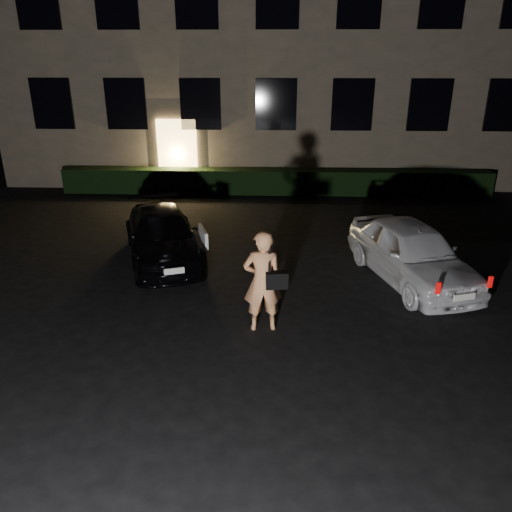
{
  "coord_description": "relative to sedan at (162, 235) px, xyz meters",
  "views": [
    {
      "loc": [
        0.01,
        -6.85,
        4.59
      ],
      "look_at": [
        -0.33,
        2.0,
        1.01
      ],
      "focal_mm": 35.0,
      "sensor_mm": 36.0,
      "label": 1
    }
  ],
  "objects": [
    {
      "name": "building",
      "position": [
        2.67,
        10.68,
        5.43
      ],
      "size": [
        20.0,
        8.11,
        12.0
      ],
      "color": "brown",
      "rests_on": "ground"
    },
    {
      "name": "ground",
      "position": [
        2.67,
        -4.31,
        -0.57
      ],
      "size": [
        80.0,
        80.0,
        0.0
      ],
      "primitive_type": "plane",
      "color": "black",
      "rests_on": "ground"
    },
    {
      "name": "hatch",
      "position": [
        5.64,
        -1.09,
        0.08
      ],
      "size": [
        2.55,
        4.09,
        1.3
      ],
      "rotation": [
        0.0,
        0.0,
        0.29
      ],
      "color": "white",
      "rests_on": "ground"
    },
    {
      "name": "hedge",
      "position": [
        2.67,
        6.19,
        -0.15
      ],
      "size": [
        15.0,
        0.7,
        0.85
      ],
      "primitive_type": "cube",
      "color": "black",
      "rests_on": "ground"
    },
    {
      "name": "man",
      "position": [
        2.5,
        -3.29,
        0.36
      ],
      "size": [
        0.81,
        0.53,
        1.86
      ],
      "rotation": [
        0.0,
        0.0,
        3.28
      ],
      "color": "tan",
      "rests_on": "ground"
    },
    {
      "name": "sedan",
      "position": [
        0.0,
        0.0,
        0.0
      ],
      "size": [
        2.78,
        4.25,
        1.14
      ],
      "rotation": [
        0.0,
        0.0,
        0.33
      ],
      "color": "black",
      "rests_on": "ground"
    }
  ]
}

